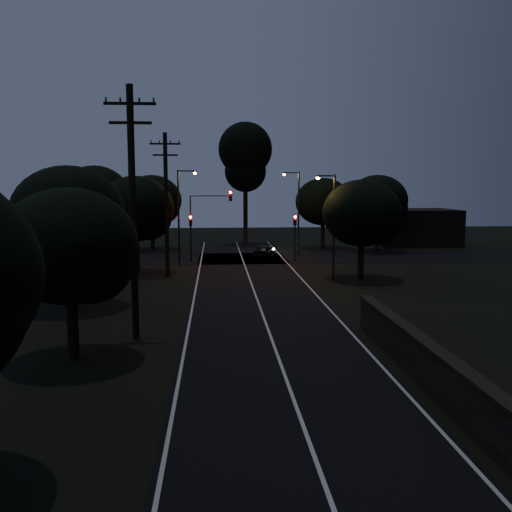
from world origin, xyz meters
TOP-DOWN VIEW (x-y plane):
  - road_surface at (0.00, 31.12)m, footprint 60.00×70.00m
  - utility_pole_mid at (-6.00, 15.00)m, footprint 2.20×0.30m
  - utility_pole_far at (-6.00, 32.00)m, footprint 2.20×0.30m
  - tree_left_b at (-7.81, 11.89)m, footprint 5.26×5.26m
  - tree_left_c at (-10.28, 21.87)m, footprint 6.21×6.21m
  - tree_left_d at (-8.29, 33.88)m, footprint 5.88×5.88m
  - tree_far_nw at (-8.78, 49.88)m, footprint 6.14×6.14m
  - tree_far_w at (-13.76, 45.86)m, footprint 6.75×6.75m
  - tree_far_ne at (9.21, 49.88)m, footprint 5.91×5.91m
  - tree_far_e at (14.22, 46.88)m, footprint 6.12×6.12m
  - tree_right_a at (8.20, 29.89)m, footprint 5.63×5.63m
  - tall_pine at (1.00, 55.00)m, footprint 6.07×6.07m
  - building_left at (-20.00, 52.00)m, footprint 10.00×8.00m
  - building_right at (20.00, 53.00)m, footprint 9.00×7.00m
  - signal_left at (-4.60, 39.99)m, footprint 0.28×0.35m
  - signal_right at (4.60, 39.99)m, footprint 0.28×0.35m
  - signal_mast at (-2.91, 39.99)m, footprint 3.70×0.35m
  - streetlight_a at (-5.31, 38.00)m, footprint 1.66×0.26m
  - streetlight_b at (5.31, 44.00)m, footprint 1.66×0.26m
  - streetlight_c at (5.83, 30.00)m, footprint 1.46×0.26m
  - car at (2.04, 42.46)m, footprint 2.49×3.94m

SIDE VIEW (x-z plane):
  - road_surface at x=0.00m, z-range 0.00..0.03m
  - car at x=2.04m, z-range 0.00..1.25m
  - building_right at x=20.00m, z-range 0.00..4.00m
  - building_left at x=-20.00m, z-range 0.00..4.40m
  - signal_left at x=-4.60m, z-range 0.79..4.89m
  - signal_right at x=4.60m, z-range 0.79..4.89m
  - tree_left_b at x=-7.81m, z-range 0.99..7.68m
  - signal_mast at x=-2.91m, z-range 1.21..7.46m
  - streetlight_c at x=5.83m, z-range 0.60..8.10m
  - streetlight_a at x=-5.31m, z-range 0.64..8.64m
  - streetlight_b at x=5.31m, z-range 0.64..8.64m
  - tree_right_a at x=8.20m, z-range 1.06..8.22m
  - tree_left_d at x=-8.29m, z-range 1.10..8.56m
  - tree_far_ne at x=9.21m, z-range 1.10..8.58m
  - tree_far_e at x=14.22m, z-range 1.15..8.91m
  - tree_far_nw at x=-8.78m, z-range 1.15..8.92m
  - tree_left_c at x=-10.28m, z-range 1.15..8.99m
  - utility_pole_far at x=-6.00m, z-range 0.23..10.73m
  - tree_far_w at x=-13.76m, z-range 1.29..9.90m
  - utility_pole_mid at x=-6.00m, z-range 0.24..11.24m
  - tall_pine at x=1.00m, z-range 3.04..16.82m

